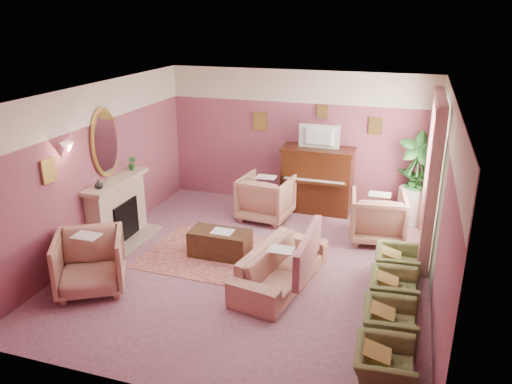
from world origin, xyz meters
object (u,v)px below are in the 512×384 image
(television, at_px, (319,135))
(olive_chair_d, at_px, (397,260))
(side_table, at_px, (411,205))
(floral_armchair_right, at_px, (378,215))
(piano, at_px, (317,180))
(olive_chair_b, at_px, (390,320))
(olive_chair_c, at_px, (394,287))
(coffee_table, at_px, (220,244))
(floral_armchair_left, at_px, (266,195))
(olive_chair_a, at_px, (385,362))
(sofa, at_px, (281,260))
(floral_armchair_front, at_px, (90,260))

(television, distance_m, olive_chair_d, 3.18)
(side_table, bearing_deg, floral_armchair_right, -118.40)
(piano, bearing_deg, television, -90.00)
(olive_chair_b, bearing_deg, floral_armchair_right, 97.75)
(olive_chair_b, height_order, olive_chair_d, same)
(television, xyz_separation_m, olive_chair_c, (1.72, -3.17, -1.28))
(coffee_table, height_order, olive_chair_c, olive_chair_c)
(floral_armchair_left, relative_size, side_table, 1.40)
(olive_chair_a, height_order, olive_chair_c, same)
(sofa, bearing_deg, side_table, 59.37)
(piano, bearing_deg, sofa, -88.63)
(floral_armchair_front, height_order, olive_chair_c, floral_armchair_front)
(floral_armchair_left, height_order, floral_armchair_front, same)
(television, bearing_deg, sofa, -88.61)
(sofa, bearing_deg, olive_chair_c, -5.22)
(sofa, xyz_separation_m, olive_chair_d, (1.65, 0.67, -0.08))
(coffee_table, xyz_separation_m, olive_chair_c, (2.85, -0.71, 0.10))
(television, distance_m, olive_chair_b, 4.53)
(floral_armchair_front, bearing_deg, olive_chair_b, 0.58)
(piano, height_order, television, television)
(coffee_table, relative_size, olive_chair_b, 1.34)
(floral_armchair_front, distance_m, olive_chair_a, 4.34)
(piano, xyz_separation_m, television, (0.00, -0.05, 0.95))
(television, xyz_separation_m, olive_chair_a, (1.72, -4.81, -1.28))
(floral_armchair_front, height_order, olive_chair_b, floral_armchair_front)
(television, distance_m, floral_armchair_front, 4.90)
(sofa, xyz_separation_m, olive_chair_a, (1.65, -1.79, -0.08))
(olive_chair_b, bearing_deg, piano, 113.06)
(coffee_table, xyz_separation_m, olive_chair_d, (2.85, 0.11, 0.10))
(floral_armchair_front, xyz_separation_m, side_table, (4.41, 4.05, -0.14))
(television, bearing_deg, olive_chair_a, -70.32)
(piano, relative_size, television, 1.75)
(coffee_table, height_order, side_table, side_table)
(olive_chair_d, bearing_deg, television, 126.18)
(floral_armchair_left, bearing_deg, television, 38.70)
(floral_armchair_front, bearing_deg, sofa, 21.18)
(coffee_table, distance_m, floral_armchair_left, 1.81)
(piano, relative_size, floral_armchair_left, 1.43)
(television, relative_size, olive_chair_b, 1.07)
(sofa, height_order, side_table, sofa)
(television, relative_size, sofa, 0.41)
(side_table, bearing_deg, piano, 178.77)
(sofa, relative_size, side_table, 2.82)
(olive_chair_c, height_order, side_table, side_table)
(sofa, relative_size, olive_chair_c, 2.64)
(sofa, distance_m, floral_armchair_front, 2.81)
(sofa, bearing_deg, coffee_table, 155.06)
(olive_chair_d, xyz_separation_m, side_table, (0.15, 2.36, 0.03))
(piano, relative_size, sofa, 0.71)
(piano, height_order, olive_chair_c, piano)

